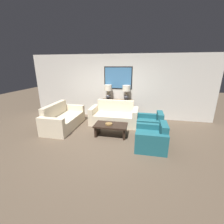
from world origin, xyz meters
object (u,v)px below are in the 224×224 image
Objects in this scene: table_lamp_right at (126,90)px; armchair_near_back_wall at (150,125)px; console_table at (117,109)px; table_lamp_left at (108,90)px; coffee_table at (111,128)px; armchair_near_camera at (152,139)px; decorative_bowl at (109,124)px; couch_by_back_wall at (114,116)px; couch_by_side at (63,120)px.

armchair_near_back_wall is (0.97, -1.22, -0.96)m from table_lamp_right.
console_table is 0.90m from table_lamp_left.
console_table is 1.83m from armchair_near_back_wall.
coffee_table is 1.35m from armchair_near_camera.
table_lamp_left reaches higher than coffee_table.
table_lamp_left is 2.01m from coffee_table.
armchair_near_camera is (1.31, -0.46, -0.15)m from decorative_bowl.
armchair_near_back_wall is 0.98m from armchair_near_camera.
table_lamp_right is at bearing 128.38° from armchair_near_back_wall.
armchair_near_camera is (1.74, -2.21, -0.96)m from table_lamp_left.
console_table is at bearing 90.00° from couch_by_back_wall.
decorative_bowl is at bearing -153.53° from coffee_table.
armchair_near_camera is at bearing -49.29° from couch_by_back_wall.
table_lamp_right is (0.38, 0.00, 0.82)m from console_table.
table_lamp_right reaches higher than decorative_bowl.
couch_by_back_wall is 1.48m from armchair_near_back_wall.
console_table is at bearing 121.51° from armchair_near_camera.
decorative_bowl is (0.42, -1.75, -0.81)m from table_lamp_left.
armchair_near_camera is (0.00, -0.98, 0.00)m from armchair_near_back_wall.
couch_by_back_wall is 2.07× the size of armchair_near_back_wall.
armchair_near_camera reaches higher than coffee_table.
table_lamp_left is at bearing 44.81° from couch_by_side.
couch_by_side is 1.73× the size of coffee_table.
armchair_near_camera is at bearing -58.49° from console_table.
armchair_near_back_wall is (1.74, -1.22, -0.96)m from table_lamp_left.
couch_by_back_wall is (0.00, -0.63, -0.11)m from console_table.
console_table reaches higher than decorative_bowl.
table_lamp_left is 0.59× the size of coffee_table.
table_lamp_right is 2.59m from armchair_near_camera.
couch_by_back_wall is at bearing 91.98° from decorative_bowl.
couch_by_side is 7.98× the size of decorative_bowl.
console_table reaches higher than armchair_near_back_wall.
coffee_table is 1.35m from armchair_near_back_wall.
coffee_table is (-0.29, -1.71, -0.94)m from table_lamp_right.
decorative_bowl is 0.26× the size of armchair_near_camera.
console_table is at bearing 37.87° from couch_by_side.
coffee_table is (0.10, -1.08, -0.01)m from couch_by_back_wall.
armchair_near_camera is at bearing -21.43° from coffee_table.
table_lamp_left is 1.19m from couch_by_back_wall.
couch_by_back_wall reaches higher than armchair_near_back_wall.
armchair_near_camera is (0.97, -2.21, -0.96)m from table_lamp_right.
armchair_near_back_wall is at bearing 90.00° from armchair_near_camera.
table_lamp_left is at bearing 105.75° from coffee_table.
console_table is 0.71× the size of couch_by_back_wall.
couch_by_side is at bearing 169.77° from coffee_table.
armchair_near_camera is (3.12, -0.83, -0.03)m from couch_by_side.
console_table is at bearing 0.00° from table_lamp_left.
console_table is at bearing 91.26° from decorative_bowl.
table_lamp_right is 0.34× the size of couch_by_back_wall.
couch_by_back_wall is at bearing 130.71° from armchair_near_camera.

